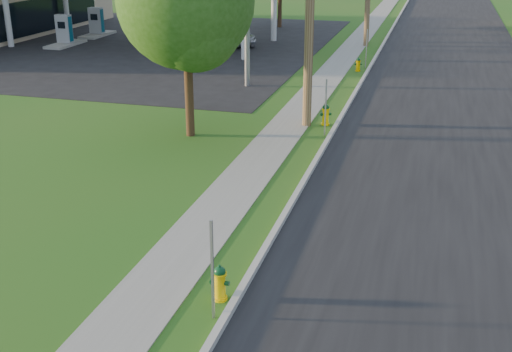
{
  "coord_description": "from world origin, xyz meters",
  "views": [
    {
      "loc": [
        3.78,
        -5.4,
        6.76
      ],
      "look_at": [
        0.0,
        8.0,
        1.4
      ],
      "focal_mm": 45.0,
      "sensor_mm": 36.0,
      "label": 1
    }
  ],
  "objects_px": {
    "hydrant_near": "(220,283)",
    "hydrant_mid": "(326,114)",
    "fuel_pump_nw": "(65,34)",
    "hydrant_far": "(358,64)",
    "fuel_pump_se": "(223,31)",
    "fuel_pump_sw": "(97,25)",
    "fuel_pump_ne": "(202,40)",
    "tree_verge": "(188,6)",
    "car_silver": "(222,36)"
  },
  "relations": [
    {
      "from": "fuel_pump_sw",
      "to": "fuel_pump_se",
      "type": "bearing_deg",
      "value": 0.0
    },
    {
      "from": "fuel_pump_nw",
      "to": "hydrant_mid",
      "type": "distance_m",
      "value": 22.51
    },
    {
      "from": "hydrant_near",
      "to": "car_silver",
      "type": "height_order",
      "value": "car_silver"
    },
    {
      "from": "fuel_pump_ne",
      "to": "tree_verge",
      "type": "bearing_deg",
      "value": -70.9
    },
    {
      "from": "hydrant_near",
      "to": "hydrant_far",
      "type": "height_order",
      "value": "hydrant_near"
    },
    {
      "from": "fuel_pump_ne",
      "to": "fuel_pump_se",
      "type": "height_order",
      "value": "same"
    },
    {
      "from": "hydrant_near",
      "to": "hydrant_mid",
      "type": "height_order",
      "value": "hydrant_mid"
    },
    {
      "from": "tree_verge",
      "to": "hydrant_mid",
      "type": "height_order",
      "value": "tree_verge"
    },
    {
      "from": "fuel_pump_nw",
      "to": "car_silver",
      "type": "relative_size",
      "value": 0.76
    },
    {
      "from": "fuel_pump_nw",
      "to": "fuel_pump_ne",
      "type": "height_order",
      "value": "same"
    },
    {
      "from": "fuel_pump_sw",
      "to": "hydrant_far",
      "type": "xyz_separation_m",
      "value": [
        18.48,
        -6.75,
        -0.38
      ]
    },
    {
      "from": "fuel_pump_sw",
      "to": "hydrant_far",
      "type": "bearing_deg",
      "value": -20.08
    },
    {
      "from": "fuel_pump_nw",
      "to": "fuel_pump_se",
      "type": "distance_m",
      "value": 9.85
    },
    {
      "from": "fuel_pump_nw",
      "to": "fuel_pump_se",
      "type": "height_order",
      "value": "same"
    },
    {
      "from": "fuel_pump_sw",
      "to": "hydrant_near",
      "type": "distance_m",
      "value": 34.63
    },
    {
      "from": "fuel_pump_sw",
      "to": "tree_verge",
      "type": "bearing_deg",
      "value": -53.51
    },
    {
      "from": "fuel_pump_sw",
      "to": "car_silver",
      "type": "height_order",
      "value": "fuel_pump_sw"
    },
    {
      "from": "fuel_pump_se",
      "to": "hydrant_far",
      "type": "bearing_deg",
      "value": -35.47
    },
    {
      "from": "fuel_pump_nw",
      "to": "hydrant_far",
      "type": "distance_m",
      "value": 18.69
    },
    {
      "from": "tree_verge",
      "to": "fuel_pump_se",
      "type": "bearing_deg",
      "value": 105.36
    },
    {
      "from": "tree_verge",
      "to": "hydrant_mid",
      "type": "xyz_separation_m",
      "value": [
        4.24,
        2.63,
        -4.02
      ]
    },
    {
      "from": "fuel_pump_sw",
      "to": "hydrant_far",
      "type": "height_order",
      "value": "fuel_pump_sw"
    },
    {
      "from": "fuel_pump_ne",
      "to": "fuel_pump_sw",
      "type": "height_order",
      "value": "same"
    },
    {
      "from": "fuel_pump_ne",
      "to": "hydrant_mid",
      "type": "height_order",
      "value": "fuel_pump_ne"
    },
    {
      "from": "fuel_pump_ne",
      "to": "fuel_pump_nw",
      "type": "bearing_deg",
      "value": 180.0
    },
    {
      "from": "hydrant_mid",
      "to": "car_silver",
      "type": "distance_m",
      "value": 17.18
    },
    {
      "from": "fuel_pump_nw",
      "to": "fuel_pump_sw",
      "type": "height_order",
      "value": "same"
    },
    {
      "from": "fuel_pump_nw",
      "to": "hydrant_near",
      "type": "bearing_deg",
      "value": -53.44
    },
    {
      "from": "fuel_pump_nw",
      "to": "fuel_pump_sw",
      "type": "xyz_separation_m",
      "value": [
        0.0,
        4.0,
        0.0
      ]
    },
    {
      "from": "hydrant_mid",
      "to": "car_silver",
      "type": "relative_size",
      "value": 0.2
    },
    {
      "from": "fuel_pump_ne",
      "to": "hydrant_far",
      "type": "distance_m",
      "value": 9.88
    },
    {
      "from": "fuel_pump_se",
      "to": "car_silver",
      "type": "height_order",
      "value": "fuel_pump_se"
    },
    {
      "from": "tree_verge",
      "to": "fuel_pump_ne",
      "type": "bearing_deg",
      "value": 109.1
    },
    {
      "from": "hydrant_mid",
      "to": "car_silver",
      "type": "bearing_deg",
      "value": 121.46
    },
    {
      "from": "fuel_pump_sw",
      "to": "hydrant_near",
      "type": "relative_size",
      "value": 4.21
    },
    {
      "from": "fuel_pump_ne",
      "to": "fuel_pump_se",
      "type": "relative_size",
      "value": 1.0
    },
    {
      "from": "fuel_pump_ne",
      "to": "hydrant_near",
      "type": "bearing_deg",
      "value": -68.99
    },
    {
      "from": "fuel_pump_nw",
      "to": "tree_verge",
      "type": "height_order",
      "value": "tree_verge"
    },
    {
      "from": "fuel_pump_nw",
      "to": "fuel_pump_ne",
      "type": "distance_m",
      "value": 9.0
    },
    {
      "from": "fuel_pump_sw",
      "to": "fuel_pump_se",
      "type": "xyz_separation_m",
      "value": [
        9.0,
        0.0,
        0.0
      ]
    },
    {
      "from": "fuel_pump_se",
      "to": "fuel_pump_sw",
      "type": "bearing_deg",
      "value": 180.0
    },
    {
      "from": "tree_verge",
      "to": "hydrant_far",
      "type": "xyz_separation_m",
      "value": [
        4.16,
        12.6,
        -4.07
      ]
    },
    {
      "from": "tree_verge",
      "to": "hydrant_mid",
      "type": "distance_m",
      "value": 6.41
    },
    {
      "from": "fuel_pump_sw",
      "to": "hydrant_mid",
      "type": "xyz_separation_m",
      "value": [
        18.56,
        -16.73,
        -0.32
      ]
    },
    {
      "from": "fuel_pump_nw",
      "to": "fuel_pump_se",
      "type": "bearing_deg",
      "value": 23.96
    },
    {
      "from": "fuel_pump_ne",
      "to": "hydrant_near",
      "type": "distance_m",
      "value": 26.96
    },
    {
      "from": "fuel_pump_sw",
      "to": "hydrant_near",
      "type": "bearing_deg",
      "value": -57.38
    },
    {
      "from": "fuel_pump_se",
      "to": "tree_verge",
      "type": "bearing_deg",
      "value": -74.64
    },
    {
      "from": "hydrant_mid",
      "to": "hydrant_far",
      "type": "height_order",
      "value": "hydrant_mid"
    },
    {
      "from": "hydrant_far",
      "to": "car_silver",
      "type": "bearing_deg",
      "value": 152.28
    }
  ]
}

